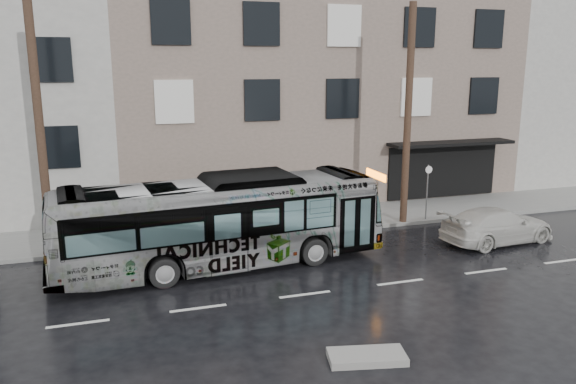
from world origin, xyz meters
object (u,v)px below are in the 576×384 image
at_px(utility_pole_front, 408,116).
at_px(white_sedan, 497,225).
at_px(utility_pole_rear, 40,127).
at_px(sign_post, 427,192).
at_px(bus, 221,222).

distance_m(utility_pole_front, white_sedan, 5.61).
bearing_deg(white_sedan, utility_pole_front, 28.19).
xyz_separation_m(utility_pole_rear, white_sedan, (16.25, -3.26, -3.97)).
height_order(utility_pole_front, sign_post, utility_pole_front).
height_order(sign_post, white_sedan, sign_post).
xyz_separation_m(sign_post, bus, (-9.50, -2.64, 0.21)).
height_order(utility_pole_rear, bus, utility_pole_rear).
relative_size(utility_pole_rear, sign_post, 3.75).
bearing_deg(utility_pole_front, white_sedan, -55.47).
xyz_separation_m(utility_pole_front, white_sedan, (2.25, -3.26, -3.97)).
bearing_deg(white_sedan, utility_pole_rear, 72.29).
xyz_separation_m(utility_pole_rear, bus, (5.60, -2.64, -3.09)).
bearing_deg(bus, utility_pole_rear, 59.60).
bearing_deg(bus, sign_post, -79.64).
height_order(bus, white_sedan, bus).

